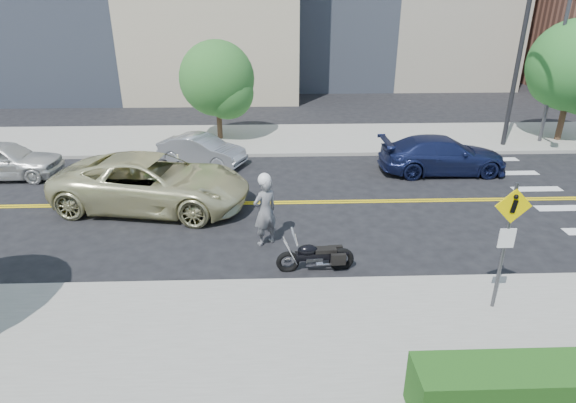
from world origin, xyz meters
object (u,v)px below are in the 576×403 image
at_px(suv, 153,182).
at_px(parked_car_blue, 443,155).
at_px(parked_car_silver, 202,150).
at_px(pedestrian_sign, 507,235).
at_px(motorcycle, 316,250).
at_px(motorcyclist, 265,209).
at_px(parked_car_white, 3,160).

height_order(suv, parked_car_blue, suv).
xyz_separation_m(parked_car_silver, parked_car_blue, (9.71, -1.37, 0.12)).
height_order(pedestrian_sign, motorcycle, pedestrian_sign).
bearing_deg(parked_car_silver, pedestrian_sign, -119.67).
height_order(pedestrian_sign, parked_car_blue, pedestrian_sign).
xyz_separation_m(motorcyclist, parked_car_white, (-10.14, 5.70, -0.35)).
distance_m(motorcyclist, parked_car_white, 11.64).
xyz_separation_m(motorcyclist, parked_car_blue, (7.00, 5.72, -0.36)).
xyz_separation_m(motorcycle, parked_car_silver, (-4.02, 8.58, 0.01)).
height_order(pedestrian_sign, parked_car_silver, pedestrian_sign).
relative_size(parked_car_white, parked_car_silver, 1.16).
bearing_deg(motorcyclist, parked_car_blue, -174.45).
bearing_deg(motorcycle, motorcyclist, 127.96).
distance_m(pedestrian_sign, motorcycle, 4.53).
relative_size(suv, parked_car_blue, 1.28).
distance_m(pedestrian_sign, suv, 10.87).
bearing_deg(motorcycle, parked_car_silver, 111.57).
relative_size(parked_car_white, parked_car_blue, 0.86).
relative_size(motorcyclist, parked_car_blue, 0.43).
bearing_deg(pedestrian_sign, parked_car_blue, 78.66).
height_order(motorcyclist, parked_car_white, motorcyclist).
relative_size(motorcyclist, parked_car_silver, 0.59).
bearing_deg(motorcycle, parked_car_blue, 48.17).
bearing_deg(parked_car_blue, motorcyclist, 128.68).
bearing_deg(pedestrian_sign, motorcycle, 153.40).
relative_size(pedestrian_sign, motorcyclist, 1.39).
xyz_separation_m(motorcycle, suv, (-5.06, 4.19, 0.29)).
relative_size(parked_car_silver, parked_car_blue, 0.74).
relative_size(motorcycle, parked_car_silver, 0.53).
distance_m(parked_car_silver, parked_car_blue, 9.81).
bearing_deg(motorcyclist, parked_car_silver, -102.83).
relative_size(pedestrian_sign, suv, 0.47).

